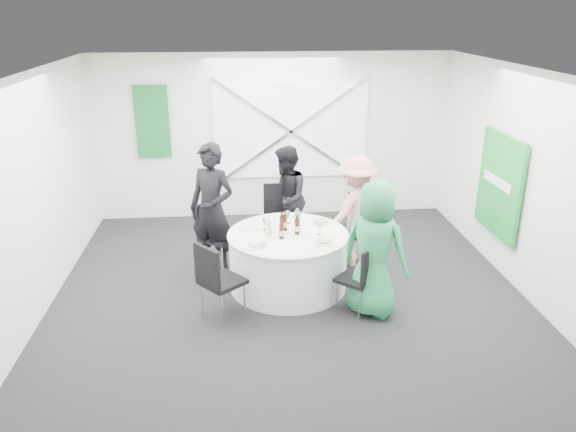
{
  "coord_description": "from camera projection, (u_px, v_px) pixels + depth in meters",
  "views": [
    {
      "loc": [
        -0.61,
        -6.42,
        3.5
      ],
      "look_at": [
        0.0,
        0.2,
        1.0
      ],
      "focal_mm": 35.0,
      "sensor_mm": 36.0,
      "label": 1
    }
  ],
  "objects": [
    {
      "name": "fork_c",
      "position": [
        254.0,
        223.0,
        7.51
      ],
      "size": [
        0.08,
        0.14,
        0.01
      ],
      "primitive_type": "cube",
      "rotation": [
        0.0,
        0.0,
        2.7
      ],
      "color": "silver",
      "rests_on": "banquet_table"
    },
    {
      "name": "green_water_bottle",
      "position": [
        297.0,
        222.0,
        7.21
      ],
      "size": [
        0.08,
        0.08,
        0.31
      ],
      "color": "#41AA59",
      "rests_on": "banquet_table"
    },
    {
      "name": "person_woman_green",
      "position": [
        375.0,
        249.0,
        6.55
      ],
      "size": [
        0.97,
        0.92,
        1.66
      ],
      "primitive_type": "imported",
      "rotation": [
        0.0,
        0.0,
        2.48
      ],
      "color": "#278F54",
      "rests_on": "floor"
    },
    {
      "name": "plate_back_left",
      "position": [
        250.0,
        228.0,
        7.35
      ],
      "size": [
        0.25,
        0.25,
        0.01
      ],
      "color": "silver",
      "rests_on": "banquet_table"
    },
    {
      "name": "fork_b",
      "position": [
        331.0,
        230.0,
        7.3
      ],
      "size": [
        0.08,
        0.14,
        0.01
      ],
      "primitive_type": "cube",
      "rotation": [
        0.0,
        0.0,
        0.42
      ],
      "color": "silver",
      "rests_on": "banquet_table"
    },
    {
      "name": "person_woman_pink",
      "position": [
        355.0,
        211.0,
        7.87
      ],
      "size": [
        1.12,
        0.96,
        1.59
      ],
      "primitive_type": "imported",
      "rotation": [
        0.0,
        0.0,
        -2.57
      ],
      "color": "pink",
      "rests_on": "floor"
    },
    {
      "name": "chair_back_left",
      "position": [
        213.0,
        230.0,
        7.83
      ],
      "size": [
        0.61,
        0.61,
        0.96
      ],
      "rotation": [
        0.0,
        0.0,
        0.95
      ],
      "color": "black",
      "rests_on": "floor"
    },
    {
      "name": "knife_d",
      "position": [
        274.0,
        218.0,
        7.7
      ],
      "size": [
        0.15,
        0.02,
        0.01
      ],
      "primitive_type": "cube",
      "rotation": [
        0.0,
        0.0,
        1.52
      ],
      "color": "silver",
      "rests_on": "banquet_table"
    },
    {
      "name": "plate_front_right",
      "position": [
        323.0,
        242.0,
        6.9
      ],
      "size": [
        0.26,
        0.26,
        0.04
      ],
      "color": "silver",
      "rests_on": "banquet_table"
    },
    {
      "name": "wine_glass_d",
      "position": [
        297.0,
        214.0,
        7.51
      ],
      "size": [
        0.07,
        0.07,
        0.17
      ],
      "color": "white",
      "rests_on": "banquet_table"
    },
    {
      "name": "wine_glass_a",
      "position": [
        319.0,
        225.0,
        7.11
      ],
      "size": [
        0.07,
        0.07,
        0.17
      ],
      "color": "white",
      "rests_on": "banquet_table"
    },
    {
      "name": "plate_back",
      "position": [
        281.0,
        218.0,
        7.69
      ],
      "size": [
        0.25,
        0.25,
        0.01
      ],
      "color": "silver",
      "rests_on": "banquet_table"
    },
    {
      "name": "plate_back_right",
      "position": [
        321.0,
        222.0,
        7.52
      ],
      "size": [
        0.25,
        0.25,
        0.04
      ],
      "color": "silver",
      "rests_on": "banquet_table"
    },
    {
      "name": "beer_bottle_c",
      "position": [
        297.0,
        227.0,
        7.14
      ],
      "size": [
        0.06,
        0.06,
        0.25
      ],
      "color": "#38180A",
      "rests_on": "banquet_table"
    },
    {
      "name": "fork_d",
      "position": [
        295.0,
        218.0,
        7.72
      ],
      "size": [
        0.15,
        0.02,
        0.01
      ],
      "primitive_type": "cube",
      "rotation": [
        0.0,
        0.0,
        1.62
      ],
      "color": "silver",
      "rests_on": "banquet_table"
    },
    {
      "name": "green_sign",
      "position": [
        499.0,
        185.0,
        7.66
      ],
      "size": [
        0.05,
        1.2,
        1.4
      ],
      "primitive_type": "cube",
      "color": "#198E2F",
      "rests_on": "wall_right"
    },
    {
      "name": "floor",
      "position": [
        289.0,
        293.0,
        7.27
      ],
      "size": [
        6.0,
        6.0,
        0.0
      ],
      "primitive_type": "plane",
      "color": "black",
      "rests_on": "ground"
    },
    {
      "name": "beer_bottle_d",
      "position": [
        281.0,
        232.0,
        7.0
      ],
      "size": [
        0.06,
        0.06,
        0.25
      ],
      "color": "#38180A",
      "rests_on": "banquet_table"
    },
    {
      "name": "wall_back",
      "position": [
        273.0,
        137.0,
        9.57
      ],
      "size": [
        6.0,
        0.0,
        6.0
      ],
      "primitive_type": "plane",
      "rotation": [
        1.57,
        0.0,
        0.0
      ],
      "color": "silver",
      "rests_on": "floor"
    },
    {
      "name": "wall_right",
      "position": [
        527.0,
        184.0,
        7.03
      ],
      "size": [
        0.0,
        6.0,
        6.0
      ],
      "primitive_type": "plane",
      "rotation": [
        1.57,
        0.0,
        -1.57
      ],
      "color": "silver",
      "rests_on": "floor"
    },
    {
      "name": "person_man_back",
      "position": [
        286.0,
        199.0,
        8.37
      ],
      "size": [
        0.47,
        0.8,
        1.59
      ],
      "primitive_type": "imported",
      "rotation": [
        0.0,
        0.0,
        -1.64
      ],
      "color": "black",
      "rests_on": "floor"
    },
    {
      "name": "chair_back_right",
      "position": [
        353.0,
        225.0,
        7.95
      ],
      "size": [
        0.63,
        0.63,
        1.0
      ],
      "rotation": [
        0.0,
        0.0,
        -0.98
      ],
      "color": "black",
      "rests_on": "floor"
    },
    {
      "name": "window_brace_a",
      "position": [
        291.0,
        132.0,
        9.49
      ],
      "size": [
        2.63,
        0.05,
        1.84
      ],
      "primitive_type": "cube",
      "rotation": [
        0.0,
        0.97,
        0.0
      ],
      "color": "silver",
      "rests_on": "window_panel"
    },
    {
      "name": "knife_a",
      "position": [
        331.0,
        239.0,
        7.0
      ],
      "size": [
        0.11,
        0.12,
        0.01
      ],
      "primitive_type": "cube",
      "rotation": [
        0.0,
        0.0,
        -0.75
      ],
      "color": "silver",
      "rests_on": "banquet_table"
    },
    {
      "name": "banquet_table",
      "position": [
        288.0,
        260.0,
        7.32
      ],
      "size": [
        1.56,
        1.56,
        0.76
      ],
      "color": "silver",
      "rests_on": "floor"
    },
    {
      "name": "chair_front_left",
      "position": [
        216.0,
        276.0,
        6.46
      ],
      "size": [
        0.63,
        0.62,
        0.98
      ],
      "rotation": [
        0.0,
        0.0,
        2.27
      ],
      "color": "black",
      "rests_on": "floor"
    },
    {
      "name": "knife_c",
      "position": [
        245.0,
        230.0,
        7.29
      ],
      "size": [
        0.09,
        0.13,
        0.01
      ],
      "primitive_type": "cube",
      "rotation": [
        0.0,
        0.0,
        2.56
      ],
      "color": "silver",
      "rests_on": "banquet_table"
    },
    {
      "name": "plate_front_left",
      "position": [
        252.0,
        246.0,
        6.81
      ],
      "size": [
        0.28,
        0.28,
        0.01
      ],
      "color": "silver",
      "rests_on": "banquet_table"
    },
    {
      "name": "beer_bottle_b",
      "position": [
        285.0,
        223.0,
        7.26
      ],
      "size": [
        0.06,
        0.06,
        0.27
      ],
      "color": "#38180A",
      "rests_on": "banquet_table"
    },
    {
      "name": "ceiling",
      "position": [
        290.0,
        72.0,
        6.28
      ],
      "size": [
        6.0,
        6.0,
        0.0
      ],
      "primitive_type": "plane",
      "rotation": [
        3.14,
        0.0,
        0.0
      ],
      "color": "white",
      "rests_on": "wall_back"
    },
    {
      "name": "chair_front_right",
      "position": [
        361.0,
        275.0,
        6.65
      ],
      "size": [
        0.56,
        0.56,
        0.87
      ],
      "rotation": [
        0.0,
        0.0,
        3.97
      ],
      "color": "black",
      "rests_on": "floor"
    },
    {
      "name": "wine_glass_c",
      "position": [
        264.0,
        221.0,
        7.27
      ],
      "size": [
        0.07,
        0.07,
        0.17
      ],
      "color": "white",
      "rests_on": "banquet_table"
    },
    {
      "name": "fork_a",
      "position": [
        315.0,
        248.0,
        6.74
      ],
      "size": [
        0.11,
        0.12,
        0.01
      ],
      "primitive_type": "cube",
      "rotation": [
        0.0,
        0.0,
        -0.76
      ],
      "color": "silver",
      "rests_on": "banquet_table"
    },
    {
      "name": "window_panel",
      "position": [
        291.0,
        131.0,
        9.53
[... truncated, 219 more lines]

